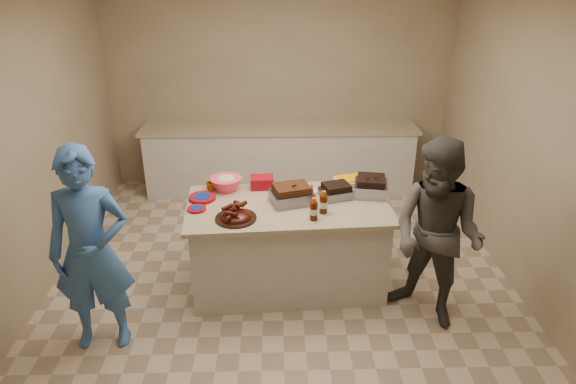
{
  "coord_description": "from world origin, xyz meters",
  "views": [
    {
      "loc": [
        -0.04,
        -4.23,
        2.96
      ],
      "look_at": [
        0.06,
        0.01,
        0.97
      ],
      "focal_mm": 32.0,
      "sensor_mm": 36.0,
      "label": 1
    }
  ],
  "objects_px": {
    "island": "(288,283)",
    "mustard_bottle": "(279,193)",
    "rib_platter": "(236,219)",
    "guest_gray": "(426,316)",
    "guest_blue": "(108,339)",
    "bbq_bottle_a": "(323,213)",
    "coleslaw_bowl": "(226,190)",
    "bbq_bottle_b": "(314,219)",
    "roasting_pan": "(370,194)",
    "plastic_cup": "(211,191)"
  },
  "relations": [
    {
      "from": "mustard_bottle",
      "to": "island",
      "type": "bearing_deg",
      "value": -72.59
    },
    {
      "from": "mustard_bottle",
      "to": "guest_gray",
      "type": "height_order",
      "value": "mustard_bottle"
    },
    {
      "from": "rib_platter",
      "to": "bbq_bottle_b",
      "type": "distance_m",
      "value": 0.67
    },
    {
      "from": "island",
      "to": "guest_blue",
      "type": "relative_size",
      "value": 1.07
    },
    {
      "from": "roasting_pan",
      "to": "island",
      "type": "bearing_deg",
      "value": -156.34
    },
    {
      "from": "island",
      "to": "coleslaw_bowl",
      "type": "xyz_separation_m",
      "value": [
        -0.59,
        0.33,
        0.87
      ]
    },
    {
      "from": "coleslaw_bowl",
      "to": "rib_platter",
      "type": "bearing_deg",
      "value": -77.58
    },
    {
      "from": "rib_platter",
      "to": "mustard_bottle",
      "type": "xyz_separation_m",
      "value": [
        0.38,
        0.52,
        0.0
      ]
    },
    {
      "from": "bbq_bottle_b",
      "to": "guest_blue",
      "type": "distance_m",
      "value": 2.02
    },
    {
      "from": "rib_platter",
      "to": "coleslaw_bowl",
      "type": "xyz_separation_m",
      "value": [
        -0.13,
        0.61,
        0.0
      ]
    },
    {
      "from": "plastic_cup",
      "to": "guest_blue",
      "type": "bearing_deg",
      "value": -127.08
    },
    {
      "from": "plastic_cup",
      "to": "guest_gray",
      "type": "relative_size",
      "value": 0.06
    },
    {
      "from": "guest_blue",
      "to": "rib_platter",
      "type": "bearing_deg",
      "value": 18.85
    },
    {
      "from": "guest_blue",
      "to": "plastic_cup",
      "type": "bearing_deg",
      "value": 47.56
    },
    {
      "from": "bbq_bottle_a",
      "to": "guest_blue",
      "type": "relative_size",
      "value": 0.12
    },
    {
      "from": "rib_platter",
      "to": "coleslaw_bowl",
      "type": "distance_m",
      "value": 0.62
    },
    {
      "from": "roasting_pan",
      "to": "guest_blue",
      "type": "relative_size",
      "value": 0.18
    },
    {
      "from": "guest_gray",
      "to": "coleslaw_bowl",
      "type": "bearing_deg",
      "value": -161.1
    },
    {
      "from": "bbq_bottle_a",
      "to": "mustard_bottle",
      "type": "bearing_deg",
      "value": 132.08
    },
    {
      "from": "mustard_bottle",
      "to": "guest_blue",
      "type": "bearing_deg",
      "value": -145.4
    },
    {
      "from": "guest_blue",
      "to": "guest_gray",
      "type": "height_order",
      "value": "guest_gray"
    },
    {
      "from": "rib_platter",
      "to": "guest_gray",
      "type": "xyz_separation_m",
      "value": [
        1.68,
        -0.25,
        -0.87
      ]
    },
    {
      "from": "roasting_pan",
      "to": "mustard_bottle",
      "type": "bearing_deg",
      "value": -173.74
    },
    {
      "from": "rib_platter",
      "to": "plastic_cup",
      "type": "relative_size",
      "value": 3.75
    },
    {
      "from": "bbq_bottle_a",
      "to": "mustard_bottle",
      "type": "distance_m",
      "value": 0.57
    },
    {
      "from": "coleslaw_bowl",
      "to": "bbq_bottle_a",
      "type": "bearing_deg",
      "value": -29.59
    },
    {
      "from": "island",
      "to": "plastic_cup",
      "type": "distance_m",
      "value": 1.18
    },
    {
      "from": "coleslaw_bowl",
      "to": "guest_gray",
      "type": "bearing_deg",
      "value": -25.34
    },
    {
      "from": "bbq_bottle_b",
      "to": "guest_blue",
      "type": "xyz_separation_m",
      "value": [
        -1.76,
        -0.47,
        -0.87
      ]
    },
    {
      "from": "mustard_bottle",
      "to": "guest_gray",
      "type": "distance_m",
      "value": 1.75
    },
    {
      "from": "bbq_bottle_b",
      "to": "mustard_bottle",
      "type": "height_order",
      "value": "bbq_bottle_b"
    },
    {
      "from": "bbq_bottle_a",
      "to": "bbq_bottle_b",
      "type": "height_order",
      "value": "bbq_bottle_a"
    },
    {
      "from": "roasting_pan",
      "to": "bbq_bottle_a",
      "type": "bearing_deg",
      "value": -132.56
    },
    {
      "from": "island",
      "to": "mustard_bottle",
      "type": "relative_size",
      "value": 16.45
    },
    {
      "from": "mustard_bottle",
      "to": "guest_gray",
      "type": "relative_size",
      "value": 0.07
    },
    {
      "from": "mustard_bottle",
      "to": "plastic_cup",
      "type": "relative_size",
      "value": 1.17
    },
    {
      "from": "roasting_pan",
      "to": "plastic_cup",
      "type": "relative_size",
      "value": 3.15
    },
    {
      "from": "island",
      "to": "bbq_bottle_a",
      "type": "relative_size",
      "value": 8.79
    },
    {
      "from": "island",
      "to": "roasting_pan",
      "type": "relative_size",
      "value": 6.11
    },
    {
      "from": "island",
      "to": "guest_blue",
      "type": "distance_m",
      "value": 1.73
    },
    {
      "from": "roasting_pan",
      "to": "coleslaw_bowl",
      "type": "height_order",
      "value": "coleslaw_bowl"
    },
    {
      "from": "island",
      "to": "rib_platter",
      "type": "height_order",
      "value": "rib_platter"
    },
    {
      "from": "island",
      "to": "roasting_pan",
      "type": "xyz_separation_m",
      "value": [
        0.79,
        0.19,
        0.87
      ]
    },
    {
      "from": "rib_platter",
      "to": "bbq_bottle_a",
      "type": "distance_m",
      "value": 0.77
    },
    {
      "from": "island",
      "to": "bbq_bottle_b",
      "type": "distance_m",
      "value": 0.95
    },
    {
      "from": "bbq_bottle_a",
      "to": "bbq_bottle_b",
      "type": "relative_size",
      "value": 1.03
    },
    {
      "from": "roasting_pan",
      "to": "mustard_bottle",
      "type": "distance_m",
      "value": 0.87
    },
    {
      "from": "guest_gray",
      "to": "rib_platter",
      "type": "bearing_deg",
      "value": -144.24
    },
    {
      "from": "bbq_bottle_a",
      "to": "bbq_bottle_b",
      "type": "bearing_deg",
      "value": -127.27
    },
    {
      "from": "mustard_bottle",
      "to": "bbq_bottle_b",
      "type": "bearing_deg",
      "value": -62.09
    }
  ]
}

